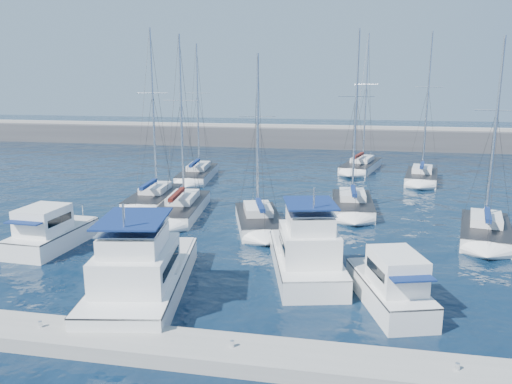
% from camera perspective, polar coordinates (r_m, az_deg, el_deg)
% --- Properties ---
extents(ground, '(220.00, 220.00, 0.00)m').
position_cam_1_polar(ground, '(29.69, 2.35, -7.81)').
color(ground, black).
rests_on(ground, ground).
extents(breakwater, '(160.00, 6.00, 4.45)m').
position_cam_1_polar(breakwater, '(80.16, 8.02, 5.86)').
color(breakwater, '#424244').
rests_on(breakwater, ground).
extents(dock, '(40.00, 2.20, 0.60)m').
position_cam_1_polar(dock, '(19.77, -2.72, -18.00)').
color(dock, gray).
rests_on(dock, ground).
extents(dock_cleat_near_port, '(0.16, 0.16, 0.25)m').
position_cam_1_polar(dock_cleat_near_port, '(22.64, -23.43, -13.70)').
color(dock_cleat_near_port, silver).
rests_on(dock_cleat_near_port, dock).
extents(dock_cleat_centre, '(0.16, 0.16, 0.25)m').
position_cam_1_polar(dock_cleat_centre, '(19.56, -2.73, -16.93)').
color(dock_cleat_centre, silver).
rests_on(dock_cleat_centre, dock).
extents(dock_cleat_near_stbd, '(0.16, 0.16, 0.25)m').
position_cam_1_polar(dock_cleat_near_stbd, '(19.51, 22.03, -18.00)').
color(dock_cleat_near_stbd, silver).
rests_on(dock_cleat_near_stbd, dock).
extents(motor_yacht_port_outer, '(3.12, 6.36, 3.20)m').
position_cam_1_polar(motor_yacht_port_outer, '(34.01, -22.48, -4.44)').
color(motor_yacht_port_outer, white).
rests_on(motor_yacht_port_outer, ground).
extents(motor_yacht_port_inner, '(5.58, 10.88, 4.69)m').
position_cam_1_polar(motor_yacht_port_inner, '(25.17, -12.91, -9.22)').
color(motor_yacht_port_inner, white).
rests_on(motor_yacht_port_inner, ground).
extents(motor_yacht_stbd_inner, '(5.17, 8.76, 4.69)m').
position_cam_1_polar(motor_yacht_stbd_inner, '(27.26, 5.81, -7.23)').
color(motor_yacht_stbd_inner, white).
rests_on(motor_yacht_stbd_inner, ground).
extents(motor_yacht_stbd_outer, '(4.07, 6.58, 3.20)m').
position_cam_1_polar(motor_yacht_stbd_outer, '(24.44, 15.16, -10.51)').
color(motor_yacht_stbd_outer, white).
rests_on(motor_yacht_stbd_outer, ground).
extents(sailboat_mid_a, '(3.71, 8.34, 14.93)m').
position_cam_1_polar(sailboat_mid_a, '(43.82, -11.56, -0.60)').
color(sailboat_mid_a, silver).
rests_on(sailboat_mid_a, ground).
extents(sailboat_mid_b, '(4.05, 9.34, 14.13)m').
position_cam_1_polar(sailboat_mid_b, '(39.91, -8.48, -1.80)').
color(sailboat_mid_b, white).
rests_on(sailboat_mid_b, ground).
extents(sailboat_mid_c, '(4.93, 7.90, 12.54)m').
position_cam_1_polar(sailboat_mid_c, '(35.99, 0.28, -3.26)').
color(sailboat_mid_c, white).
rests_on(sailboat_mid_c, ground).
extents(sailboat_mid_d, '(3.53, 7.81, 14.61)m').
position_cam_1_polar(sailboat_mid_d, '(41.15, 10.94, -1.43)').
color(sailboat_mid_d, white).
rests_on(sailboat_mid_d, ground).
extents(sailboat_mid_e, '(4.56, 8.08, 13.50)m').
position_cam_1_polar(sailboat_mid_e, '(36.85, 24.72, -4.06)').
color(sailboat_mid_e, silver).
rests_on(sailboat_mid_e, ground).
extents(sailboat_back_a, '(4.04, 9.59, 14.46)m').
position_cam_1_polar(sailboat_back_a, '(54.24, -6.67, 2.09)').
color(sailboat_back_a, silver).
rests_on(sailboat_back_a, ground).
extents(sailboat_back_b, '(5.19, 9.59, 15.93)m').
position_cam_1_polar(sailboat_back_b, '(60.17, 11.91, 2.96)').
color(sailboat_back_b, white).
rests_on(sailboat_back_b, ground).
extents(sailboat_back_c, '(4.26, 8.16, 15.57)m').
position_cam_1_polar(sailboat_back_c, '(55.04, 18.40, 1.71)').
color(sailboat_back_c, silver).
rests_on(sailboat_back_c, ground).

